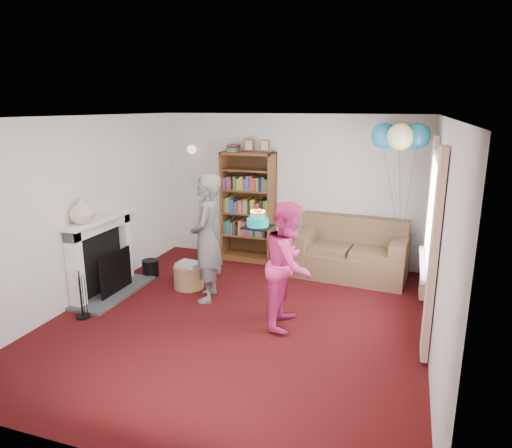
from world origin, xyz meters
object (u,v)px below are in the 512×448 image
(sofa, at_px, (351,254))
(bookcase, at_px, (249,208))
(person_striped, at_px, (207,238))
(birthday_cake, at_px, (258,222))
(person_magenta, at_px, (289,265))

(sofa, bearing_deg, bookcase, 177.84)
(person_striped, distance_m, birthday_cake, 0.83)
(birthday_cake, bearing_deg, bookcase, 112.66)
(person_striped, bearing_deg, birthday_cake, 67.41)
(sofa, bearing_deg, birthday_cake, -115.66)
(person_striped, bearing_deg, person_magenta, 57.31)
(person_magenta, relative_size, birthday_cake, 4.58)
(birthday_cake, bearing_deg, sofa, 59.20)
(birthday_cake, bearing_deg, person_magenta, -30.51)
(person_magenta, bearing_deg, sofa, -16.01)
(bookcase, xyz_separation_m, birthday_cake, (0.80, -1.92, 0.26))
(person_striped, xyz_separation_m, birthday_cake, (0.76, -0.09, 0.31))
(bookcase, relative_size, person_striped, 1.19)
(bookcase, distance_m, sofa, 1.91)
(person_magenta, xyz_separation_m, birthday_cake, (-0.49, 0.29, 0.41))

